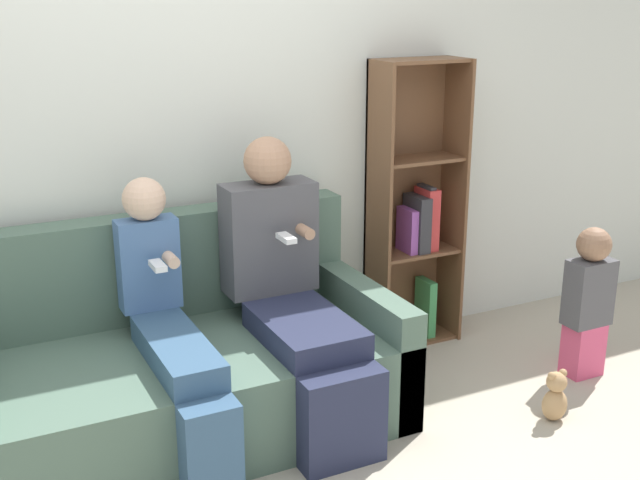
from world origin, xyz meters
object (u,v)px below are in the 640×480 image
Objects in this scene: toddler_standing at (588,300)px; teddy_bear at (555,397)px; child_seated at (171,325)px; couch at (179,369)px; adult_seated at (291,283)px; bookshelf at (414,214)px.

teddy_bear is (-0.44, -0.29, -0.28)m from toddler_standing.
child_seated is 2.03m from toddler_standing.
child_seated reaches higher than couch.
couch is at bearing 155.28° from teddy_bear.
adult_seated reaches higher than child_seated.
teddy_bear is at bearing -85.25° from bookshelf.
couch is 1.51× the size of adult_seated.
bookshelf is (1.48, 0.49, 0.17)m from child_seated.
teddy_bear is at bearing -30.82° from adult_seated.
toddler_standing is at bearing -12.29° from adult_seated.
couch is 1.22× the size of bookshelf.
bookshelf is 1.21m from teddy_bear.
adult_seated is 1.29m from teddy_bear.
child_seated is at bearing -161.77° from bookshelf.
toddler_standing is 0.50× the size of bookshelf.
couch reaches higher than toddler_standing.
toddler_standing is 3.15× the size of teddy_bear.
couch is 2.00m from toddler_standing.
couch is 0.61m from adult_seated.
toddler_standing is 0.60m from teddy_bear.
bookshelf reaches higher than child_seated.
child_seated is 1.72m from teddy_bear.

